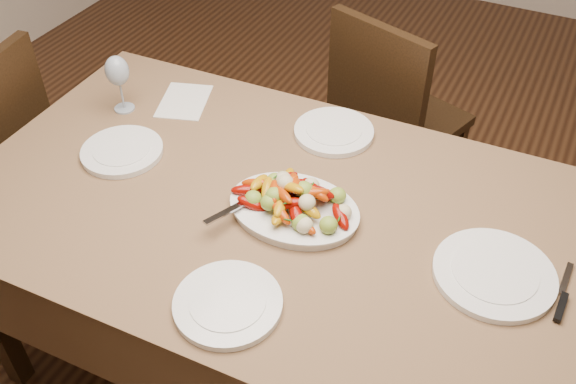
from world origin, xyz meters
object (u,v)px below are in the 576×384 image
Objects in this scene: plate_left at (122,151)px; plate_right at (494,274)px; chair_far at (401,119)px; plate_far at (334,132)px; serving_platter at (294,211)px; wine_glass at (119,82)px; plate_near at (228,304)px; dining_table at (288,298)px.

plate_left is 0.82× the size of plate_right.
plate_far is (-0.06, -0.57, 0.29)m from chair_far.
serving_platter reaches higher than plate_left.
plate_far is at bearing 14.95° from wine_glass.
plate_left and plate_near have the same top height.
chair_far is 3.71× the size of plate_near.
dining_table is 7.43× the size of plate_far.
plate_near is (0.05, -0.73, 0.00)m from plate_far.
chair_far is at bearing 45.69° from wine_glass.
serving_platter is 0.38m from plate_far.
plate_far is (0.53, 0.37, 0.00)m from plate_left.
serving_platter is 1.17× the size of plate_right.
wine_glass reaches higher than dining_table.
plate_right is (0.53, 0.02, -0.00)m from serving_platter.
dining_table is 0.39m from serving_platter.
plate_right and plate_near have the same top height.
dining_table is 0.68m from plate_right.
serving_platter reaches higher than plate_near.
chair_far reaches higher than plate_left.
serving_platter is at bearing -15.68° from wine_glass.
serving_platter reaches higher than plate_right.
serving_platter reaches higher than dining_table.
plate_far is at bearing 93.76° from dining_table.
plate_far is at bearing 35.23° from plate_left.
wine_glass is at bearing -165.05° from plate_far.
plate_left is 0.26m from wine_glass.
dining_table is at bearing -15.34° from wine_glass.
dining_table is 0.68m from plate_left.
chair_far reaches higher than plate_far.
chair_far reaches higher than plate_right.
wine_glass is at bearing 142.48° from plate_near.
dining_table is 5.30× the size of serving_platter.
plate_right is 1.20× the size of plate_far.
serving_platter is at bearing -0.63° from plate_left.
wine_glass is (-0.72, 0.20, 0.09)m from serving_platter.
dining_table is 0.86m from wine_glass.
dining_table is at bearing -179.13° from plate_right.
plate_right is at bearing 0.87° from dining_table.
plate_left is 1.19× the size of wine_glass.
serving_platter is 1.43× the size of plate_left.
chair_far is 1.11m from wine_glass.
plate_far is (-0.58, 0.36, 0.00)m from plate_right.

